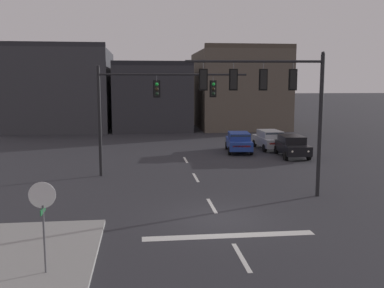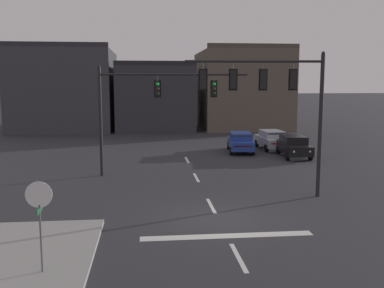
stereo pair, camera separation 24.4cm
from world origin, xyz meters
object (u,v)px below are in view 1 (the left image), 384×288
(car_lot_nearside, at_px, (239,142))
(car_lot_farside, at_px, (269,139))
(stop_sign, at_px, (43,206))
(signal_mast_far_side, at_px, (145,100))
(car_lot_middle, at_px, (292,146))
(signal_mast_near_side, at_px, (275,94))

(car_lot_nearside, bearing_deg, car_lot_farside, 22.29)
(stop_sign, xyz_separation_m, car_lot_farside, (13.51, 23.07, -1.29))
(signal_mast_far_side, height_order, car_lot_middle, signal_mast_far_side)
(signal_mast_far_side, bearing_deg, car_lot_middle, 25.53)
(signal_mast_near_side, bearing_deg, signal_mast_far_side, 136.27)
(car_lot_nearside, xyz_separation_m, car_lot_middle, (3.51, -2.65, 0.00))
(car_lot_middle, distance_m, car_lot_farside, 3.89)
(signal_mast_far_side, height_order, stop_sign, signal_mast_far_side)
(car_lot_farside, bearing_deg, car_lot_nearside, -157.71)
(signal_mast_near_side, bearing_deg, car_lot_farside, 74.08)
(signal_mast_near_side, xyz_separation_m, car_lot_farside, (4.29, 15.03, -4.19))
(signal_mast_near_side, distance_m, signal_mast_far_side, 8.56)
(signal_mast_far_side, distance_m, car_lot_middle, 12.81)
(signal_mast_near_side, distance_m, car_lot_farside, 16.18)
(car_lot_nearside, bearing_deg, car_lot_middle, -37.03)
(signal_mast_far_side, distance_m, stop_sign, 14.47)
(car_lot_middle, bearing_deg, car_lot_farside, 98.98)
(signal_mast_near_side, xyz_separation_m, stop_sign, (-9.22, -8.04, -2.90))
(stop_sign, bearing_deg, car_lot_nearside, 64.14)
(car_lot_nearside, distance_m, car_lot_middle, 4.40)
(stop_sign, distance_m, car_lot_middle, 23.89)
(signal_mast_near_side, height_order, signal_mast_far_side, signal_mast_near_side)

